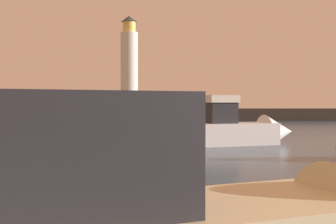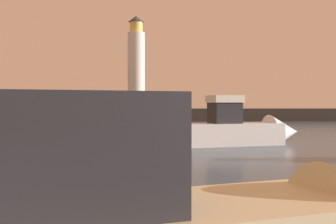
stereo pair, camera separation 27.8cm
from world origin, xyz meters
The scene contains 5 objects.
ground_plane centered at (0.00, 35.57, 0.00)m, with size 220.00×220.00×0.00m, color #384C60.
breakwater centered at (0.00, 71.14, 1.05)m, with size 80.16×6.74×2.10m, color #423F3D.
lighthouse centered at (-4.49, 71.14, 9.79)m, with size 3.01×3.01×16.25m.
motorboat_3 centered at (6.57, 27.15, 1.02)m, with size 8.98×4.92×3.81m.
mooring_buoy centered at (-0.45, 23.40, 0.36)m, with size 0.72×0.72×0.72m, color #EA5919.
Camera 2 is at (1.10, -1.54, 2.77)m, focal length 44.22 mm.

